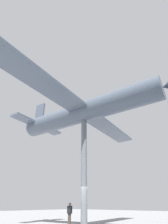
# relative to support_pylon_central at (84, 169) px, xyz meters

# --- Properties ---
(support_pylon_central) EXTENTS (0.42, 0.42, 7.31)m
(support_pylon_central) POSITION_rel_support_pylon_central_xyz_m (0.00, 0.00, 0.00)
(support_pylon_central) COLOR slate
(support_pylon_central) RESTS_ON ground_plane
(suspended_airplane) EXTENTS (17.63, 13.72, 3.28)m
(suspended_airplane) POSITION_rel_support_pylon_central_xyz_m (-0.02, 0.16, 4.51)
(suspended_airplane) COLOR #4C5666
(suspended_airplane) RESTS_ON support_pylon_central
(visitor_person) EXTENTS (0.24, 0.40, 1.59)m
(visitor_person) POSITION_rel_support_pylon_central_xyz_m (-2.41, -3.77, -2.75)
(visitor_person) COLOR #4C4238
(visitor_person) RESTS_ON ground_plane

